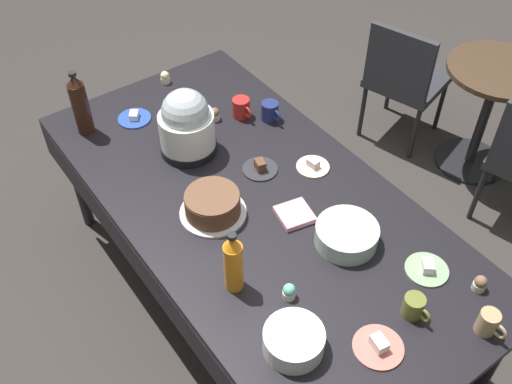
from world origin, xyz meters
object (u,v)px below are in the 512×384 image
object	(u,v)px
coffee_mug_tan	(488,323)
maroon_chair_left	(404,76)
round_cafe_table	(490,100)
potluck_table	(256,210)
dessert_plate_charcoal	(260,168)
cupcake_mint	(480,283)
soda_bottle_cola	(80,105)
dessert_plate_cobalt	(134,118)
cupcake_berry	(215,114)
cupcake_vanilla	(289,292)
cupcake_rose	(165,77)
frosted_layer_cake	(213,205)
coffee_mug_olive	(414,307)
glass_salad_bowl	(347,235)
slow_cooker	(186,125)
dessert_plate_cream	(313,166)
dessert_plate_sage	(427,269)
coffee_mug_navy	(270,111)
ceramic_snack_bowl	(294,341)
coffee_mug_red	(241,108)
soda_bottle_orange_juice	(233,263)
dessert_plate_coral	(378,346)

from	to	relation	value
coffee_mug_tan	maroon_chair_left	xyz separation A→B (m)	(-1.53, 1.25, -0.31)
round_cafe_table	potluck_table	bearing A→B (deg)	-88.37
dessert_plate_charcoal	maroon_chair_left	world-z (taller)	maroon_chair_left
cupcake_mint	soda_bottle_cola	world-z (taller)	soda_bottle_cola
dessert_plate_cobalt	cupcake_berry	size ratio (longest dim) A/B	2.45
cupcake_vanilla	cupcake_rose	bearing A→B (deg)	167.71
soda_bottle_cola	cupcake_berry	bearing A→B (deg)	62.33
cupcake_mint	cupcake_vanilla	bearing A→B (deg)	-123.12
frosted_layer_cake	coffee_mug_olive	bearing A→B (deg)	20.39
glass_salad_bowl	maroon_chair_left	distance (m)	1.69
slow_cooker	round_cafe_table	distance (m)	1.90
dessert_plate_cream	dessert_plate_sage	size ratio (longest dim) A/B	0.90
dessert_plate_sage	cupcake_vanilla	world-z (taller)	cupcake_vanilla
dessert_plate_cream	maroon_chair_left	xyz separation A→B (m)	(-0.51, 1.20, -0.27)
dessert_plate_cobalt	coffee_mug_tan	xyz separation A→B (m)	(1.82, 0.44, 0.04)
slow_cooker	glass_salad_bowl	world-z (taller)	slow_cooker
potluck_table	coffee_mug_tan	xyz separation A→B (m)	(1.00, 0.28, 0.11)
potluck_table	cupcake_mint	size ratio (longest dim) A/B	32.59
dessert_plate_charcoal	cupcake_berry	distance (m)	0.43
slow_cooker	dessert_plate_sage	distance (m)	1.21
cupcake_vanilla	cupcake_berry	bearing A→B (deg)	161.09
coffee_mug_navy	maroon_chair_left	xyz separation A→B (m)	(-0.11, 1.14, -0.31)
cupcake_rose	maroon_chair_left	size ratio (longest dim) A/B	0.08
maroon_chair_left	dessert_plate_sage	bearing A→B (deg)	-44.86
cupcake_vanilla	maroon_chair_left	size ratio (longest dim) A/B	0.08
ceramic_snack_bowl	cupcake_berry	distance (m)	1.32
ceramic_snack_bowl	cupcake_berry	xyz separation A→B (m)	(-1.23, 0.48, -0.01)
dessert_plate_cream	coffee_mug_navy	xyz separation A→B (m)	(-0.40, 0.06, 0.04)
coffee_mug_red	coffee_mug_navy	bearing A→B (deg)	43.97
cupcake_rose	coffee_mug_navy	bearing A→B (deg)	24.30
coffee_mug_navy	soda_bottle_orange_juice	bearing A→B (deg)	-44.60
dessert_plate_charcoal	cupcake_berry	size ratio (longest dim) A/B	2.40
dessert_plate_coral	cupcake_vanilla	distance (m)	0.37
dessert_plate_sage	dessert_plate_coral	xyz separation A→B (m)	(0.13, -0.39, 0.00)
potluck_table	round_cafe_table	distance (m)	1.76
dessert_plate_cream	coffee_mug_red	world-z (taller)	coffee_mug_red
dessert_plate_coral	dessert_plate_sage	bearing A→B (deg)	108.66
dessert_plate_charcoal	coffee_mug_navy	bearing A→B (deg)	136.08
dessert_plate_cobalt	cupcake_mint	world-z (taller)	cupcake_mint
glass_salad_bowl	dessert_plate_cream	size ratio (longest dim) A/B	1.67
dessert_plate_sage	frosted_layer_cake	bearing A→B (deg)	-145.59
dessert_plate_cream	maroon_chair_left	size ratio (longest dim) A/B	0.18
soda_bottle_cola	maroon_chair_left	size ratio (longest dim) A/B	0.40
dessert_plate_sage	coffee_mug_red	size ratio (longest dim) A/B	1.31
potluck_table	frosted_layer_cake	distance (m)	0.23
glass_salad_bowl	dessert_plate_sage	xyz separation A→B (m)	(0.29, 0.16, -0.03)
frosted_layer_cake	cupcake_vanilla	size ratio (longest dim) A/B	4.21
slow_cooker	dessert_plate_coral	distance (m)	1.29
dessert_plate_cream	dessert_plate_coral	distance (m)	0.94
soda_bottle_orange_juice	maroon_chair_left	xyz separation A→B (m)	(-0.84, 1.86, -0.39)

